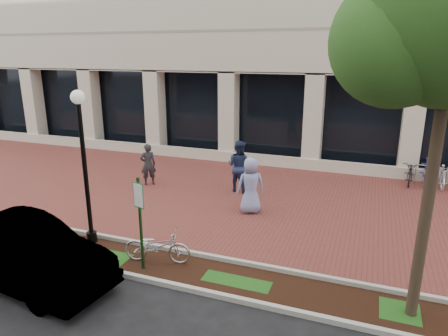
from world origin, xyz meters
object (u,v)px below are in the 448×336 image
(parking_sign, at_px, (139,212))
(locked_bicycle, at_px, (157,246))
(pedestrian_mid, at_px, (239,166))
(bollard, at_px, (442,176))
(pedestrian_left, at_px, (148,164))
(pedestrian_right, at_px, (251,185))
(lamppost, at_px, (84,160))
(sedan_near_curb, at_px, (24,253))

(parking_sign, height_order, locked_bicycle, parking_sign)
(locked_bicycle, height_order, pedestrian_mid, pedestrian_mid)
(parking_sign, xyz_separation_m, bollard, (7.57, 9.20, -1.00))
(bollard, bearing_deg, pedestrian_left, -162.05)
(parking_sign, relative_size, pedestrian_right, 1.26)
(lamppost, xyz_separation_m, pedestrian_right, (3.49, 3.61, -1.44))
(bollard, relative_size, sedan_near_curb, 0.22)
(lamppost, distance_m, pedestrian_left, 5.29)
(lamppost, relative_size, pedestrian_right, 2.25)
(locked_bicycle, xyz_separation_m, pedestrian_right, (1.21, 3.94, 0.48))
(parking_sign, xyz_separation_m, pedestrian_left, (-3.23, 5.70, -0.67))
(pedestrian_left, height_order, sedan_near_curb, pedestrian_left)
(parking_sign, bearing_deg, locked_bicycle, 86.15)
(pedestrian_left, bearing_deg, bollard, 158.33)
(pedestrian_mid, bearing_deg, pedestrian_left, 21.04)
(lamppost, xyz_separation_m, bollard, (9.68, 8.43, -1.86))
(pedestrian_mid, xyz_separation_m, bollard, (7.21, 2.97, -0.48))
(lamppost, relative_size, locked_bicycle, 2.48)
(pedestrian_mid, bearing_deg, bollard, -144.97)
(bollard, bearing_deg, locked_bicycle, -130.20)
(lamppost, distance_m, sedan_near_curb, 2.71)
(locked_bicycle, distance_m, sedan_near_curb, 3.02)
(pedestrian_right, bearing_deg, sedan_near_curb, 28.84)
(pedestrian_left, relative_size, pedestrian_mid, 0.85)
(lamppost, xyz_separation_m, pedestrian_mid, (2.47, 5.46, -1.38))
(lamppost, bearing_deg, pedestrian_right, 46.03)
(locked_bicycle, xyz_separation_m, bollard, (7.40, 8.76, 0.06))
(sedan_near_curb, bearing_deg, pedestrian_left, 14.94)
(locked_bicycle, bearing_deg, pedestrian_right, -29.69)
(parking_sign, height_order, sedan_near_curb, parking_sign)
(lamppost, relative_size, pedestrian_left, 2.52)
(bollard, height_order, sedan_near_curb, sedan_near_curb)
(parking_sign, relative_size, pedestrian_mid, 1.20)
(lamppost, bearing_deg, parking_sign, -20.08)
(parking_sign, bearing_deg, lamppost, 177.15)
(sedan_near_curb, bearing_deg, lamppost, 4.04)
(pedestrian_left, relative_size, pedestrian_right, 0.89)
(parking_sign, bearing_deg, pedestrian_right, 89.75)
(lamppost, bearing_deg, bollard, 41.06)
(pedestrian_right, xyz_separation_m, sedan_near_curb, (-3.59, -5.78, -0.19))
(pedestrian_mid, relative_size, sedan_near_curb, 0.44)
(locked_bicycle, bearing_deg, bollard, -52.82)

